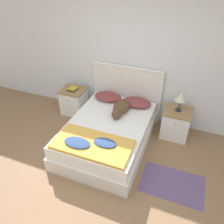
# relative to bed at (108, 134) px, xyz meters

# --- Properties ---
(ground_plane) EXTENTS (16.00, 16.00, 0.00)m
(ground_plane) POSITION_rel_bed_xyz_m (0.02, -1.07, -0.24)
(ground_plane) COLOR #896647
(wall_back) EXTENTS (9.00, 0.06, 2.55)m
(wall_back) POSITION_rel_bed_xyz_m (0.02, 1.06, 1.04)
(wall_back) COLOR silver
(wall_back) RESTS_ON ground_plane
(bed) EXTENTS (1.37, 1.93, 0.49)m
(bed) POSITION_rel_bed_xyz_m (0.00, 0.00, 0.00)
(bed) COLOR silver
(bed) RESTS_ON ground_plane
(headboard) EXTENTS (1.45, 0.06, 1.15)m
(headboard) POSITION_rel_bed_xyz_m (0.00, 0.99, 0.36)
(headboard) COLOR silver
(headboard) RESTS_ON ground_plane
(nightstand_left) EXTENTS (0.51, 0.47, 0.56)m
(nightstand_left) POSITION_rel_bed_xyz_m (-1.08, 0.70, 0.04)
(nightstand_left) COLOR white
(nightstand_left) RESTS_ON ground_plane
(nightstand_right) EXTENTS (0.51, 0.47, 0.56)m
(nightstand_right) POSITION_rel_bed_xyz_m (1.08, 0.70, 0.04)
(nightstand_right) COLOR white
(nightstand_right) RESTS_ON ground_plane
(pillow_left) EXTENTS (0.56, 0.37, 0.12)m
(pillow_left) POSITION_rel_bed_xyz_m (-0.30, 0.73, 0.31)
(pillow_left) COLOR brown
(pillow_left) RESTS_ON bed
(pillow_right) EXTENTS (0.56, 0.37, 0.12)m
(pillow_right) POSITION_rel_bed_xyz_m (0.30, 0.73, 0.31)
(pillow_right) COLOR brown
(pillow_right) RESTS_ON bed
(quilt) EXTENTS (1.19, 0.60, 0.09)m
(quilt) POSITION_rel_bed_xyz_m (-0.01, -0.62, 0.28)
(quilt) COLOR gold
(quilt) RESTS_ON bed
(dog) EXTENTS (0.29, 0.70, 0.19)m
(dog) POSITION_rel_bed_xyz_m (0.09, 0.40, 0.33)
(dog) COLOR brown
(dog) RESTS_ON bed
(book_stack) EXTENTS (0.17, 0.23, 0.05)m
(book_stack) POSITION_rel_bed_xyz_m (-1.08, 0.70, 0.35)
(book_stack) COLOR #232328
(book_stack) RESTS_ON nightstand_left
(table_lamp) EXTENTS (0.19, 0.19, 0.36)m
(table_lamp) POSITION_rel_bed_xyz_m (1.08, 0.71, 0.59)
(table_lamp) COLOR #2D2D33
(table_lamp) RESTS_ON nightstand_right
(rug) EXTENTS (0.94, 0.62, 0.00)m
(rug) POSITION_rel_bed_xyz_m (1.24, -0.47, -0.24)
(rug) COLOR #604C75
(rug) RESTS_ON ground_plane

